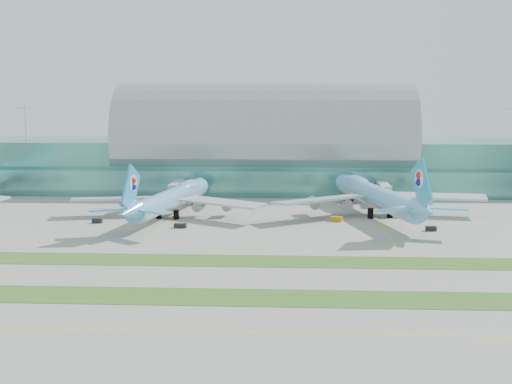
{
  "coord_description": "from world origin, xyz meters",
  "views": [
    {
      "loc": [
        11.38,
        -162.24,
        40.0
      ],
      "look_at": [
        0.0,
        55.0,
        9.0
      ],
      "focal_mm": 50.0,
      "sensor_mm": 36.0,
      "label": 1
    }
  ],
  "objects": [
    {
      "name": "gse_e",
      "position": [
        24.87,
        55.04,
        0.75
      ],
      "size": [
        3.95,
        2.65,
        1.49
      ],
      "primitive_type": "cube",
      "rotation": [
        0.0,
        0.0,
        -0.28
      ],
      "color": "#BF760B",
      "rests_on": "ground"
    },
    {
      "name": "gse_d",
      "position": [
        -21.66,
        42.34,
        0.64
      ],
      "size": [
        3.7,
        2.05,
        1.29
      ],
      "primitive_type": "cube",
      "rotation": [
        0.0,
        0.0,
        -0.06
      ],
      "color": "black",
      "rests_on": "ground"
    },
    {
      "name": "airliner_b",
      "position": [
        -27.31,
        61.09,
        6.25
      ],
      "size": [
        63.86,
        73.3,
        20.26
      ],
      "rotation": [
        0.0,
        0.0,
        -0.18
      ],
      "color": "#609ED3",
      "rests_on": "ground"
    },
    {
      "name": "taxiline_a",
      "position": [
        0.0,
        -48.0,
        0.01
      ],
      "size": [
        420.0,
        0.35,
        0.01
      ],
      "primitive_type": "cube",
      "color": "yellow",
      "rests_on": "ground"
    },
    {
      "name": "taxiline_c",
      "position": [
        0.0,
        18.0,
        0.01
      ],
      "size": [
        420.0,
        0.35,
        0.01
      ],
      "primitive_type": "cube",
      "color": "yellow",
      "rests_on": "ground"
    },
    {
      "name": "grass_strip_near",
      "position": [
        0.0,
        -28.0,
        0.04
      ],
      "size": [
        420.0,
        12.0,
        0.08
      ],
      "primitive_type": "cube",
      "color": "#2D591E",
      "rests_on": "ground"
    },
    {
      "name": "ground",
      "position": [
        0.0,
        0.0,
        0.0
      ],
      "size": [
        700.0,
        700.0,
        0.0
      ],
      "primitive_type": "plane",
      "color": "gray",
      "rests_on": "ground"
    },
    {
      "name": "gse_c",
      "position": [
        -48.18,
        48.59,
        0.72
      ],
      "size": [
        3.12,
        1.68,
        1.44
      ],
      "primitive_type": "cube",
      "rotation": [
        0.0,
        0.0,
        -0.06
      ],
      "color": "black",
      "rests_on": "ground"
    },
    {
      "name": "gse_f",
      "position": [
        51.14,
        41.23,
        0.72
      ],
      "size": [
        3.09,
        1.58,
        1.43
      ],
      "primitive_type": "cube",
      "rotation": [
        0.0,
        0.0,
        0.03
      ],
      "color": "black",
      "rests_on": "ground"
    },
    {
      "name": "taxiline_d",
      "position": [
        0.0,
        40.0,
        0.01
      ],
      "size": [
        420.0,
        0.35,
        0.01
      ],
      "primitive_type": "cube",
      "color": "yellow",
      "rests_on": "ground"
    },
    {
      "name": "taxiline_b",
      "position": [
        0.0,
        -14.0,
        0.01
      ],
      "size": [
        420.0,
        0.35,
        0.01
      ],
      "primitive_type": "cube",
      "color": "yellow",
      "rests_on": "ground"
    },
    {
      "name": "airliner_c",
      "position": [
        37.95,
        66.26,
        6.88
      ],
      "size": [
        69.45,
        80.1,
        22.31
      ],
      "rotation": [
        0.0,
        0.0,
        0.24
      ],
      "color": "#6BB7ED",
      "rests_on": "ground"
    },
    {
      "name": "grass_strip_far",
      "position": [
        0.0,
        2.0,
        0.04
      ],
      "size": [
        420.0,
        12.0,
        0.08
      ],
      "primitive_type": "cube",
      "color": "#2D591E",
      "rests_on": "ground"
    },
    {
      "name": "terminal",
      "position": [
        0.01,
        128.79,
        14.23
      ],
      "size": [
        340.0,
        69.1,
        36.0
      ],
      "color": "#3D7A75",
      "rests_on": "ground"
    }
  ]
}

